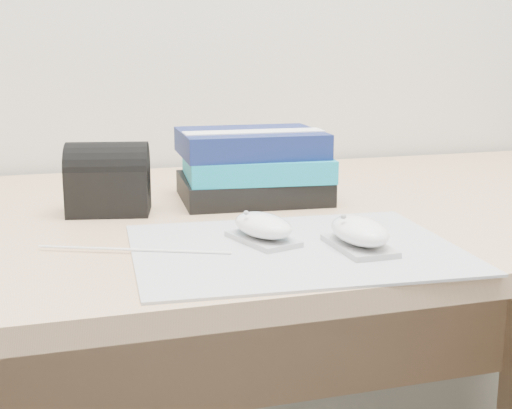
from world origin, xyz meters
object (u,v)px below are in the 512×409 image
object	(u,v)px
desk	(244,332)
mouse_rear	(263,228)
mouse_front	(359,233)
pouch	(108,179)
book_stack	(253,166)

from	to	relation	value
desk	mouse_rear	distance (m)	0.38
mouse_front	pouch	size ratio (longest dim) A/B	0.80
pouch	book_stack	bearing A→B (deg)	7.78
mouse_rear	pouch	world-z (taller)	pouch
desk	mouse_rear	world-z (taller)	mouse_rear
pouch	mouse_front	bearing A→B (deg)	-47.36
book_stack	pouch	size ratio (longest dim) A/B	1.85
mouse_front	book_stack	bearing A→B (deg)	96.66
desk	mouse_front	xyz separation A→B (m)	(0.05, -0.33, 0.26)
book_stack	pouch	bearing A→B (deg)	-172.22
book_stack	pouch	xyz separation A→B (m)	(-0.23, -0.03, -0.00)
mouse_rear	book_stack	distance (m)	0.27
book_stack	pouch	distance (m)	0.24
mouse_rear	desk	bearing A→B (deg)	79.32
mouse_front	book_stack	distance (m)	0.33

